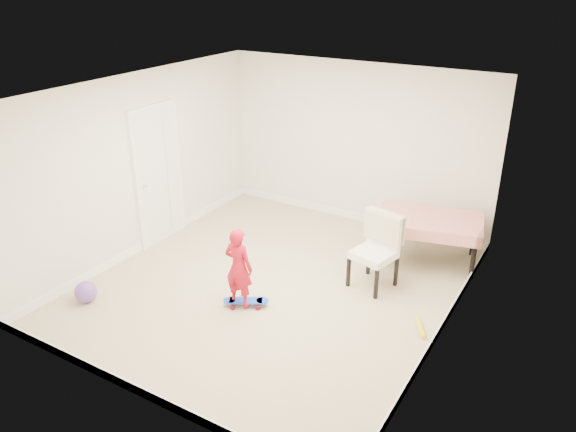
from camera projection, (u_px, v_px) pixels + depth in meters
The scene contains 17 objects.
ground at pixel (274, 284), 7.53m from camera, with size 5.00×5.00×0.00m, color tan.
ceiling at pixel (272, 92), 6.47m from camera, with size 4.50×5.00×0.04m, color white.
wall_back at pixel (355, 144), 8.94m from camera, with size 4.50×0.04×2.60m, color silver.
wall_front at pixel (127, 283), 5.05m from camera, with size 4.50×0.04×2.60m, color silver.
wall_left at pixel (141, 165), 8.03m from camera, with size 0.04×5.00×2.60m, color silver.
wall_right at pixel (451, 234), 5.96m from camera, with size 0.04×5.00×2.60m, color silver.
door at pixel (158, 177), 8.38m from camera, with size 0.10×0.94×2.11m, color white.
baseboard_back at pixel (352, 215), 9.46m from camera, with size 4.50×0.02×0.12m, color white.
baseboard_front at pixel (141, 391), 5.55m from camera, with size 4.50×0.02×0.12m, color white.
baseboard_left at pixel (149, 242), 8.55m from camera, with size 0.02×5.00×0.12m, color white.
baseboard_right at pixel (439, 331), 6.46m from camera, with size 0.02×5.00×0.12m, color white.
dining_table at pixel (428, 239), 8.03m from camera, with size 1.44×0.91×0.67m, color #AA090B, non-canonical shape.
dining_chair at pixel (374, 252), 7.29m from camera, with size 0.55×0.63×1.01m, color white, non-canonical shape.
skateboard at pixel (246, 303), 7.03m from camera, with size 0.57×0.21×0.09m, color blue, non-canonical shape.
child at pixel (239, 270), 6.83m from camera, with size 0.38×0.25×1.04m, color red.
balloon at pixel (86, 292), 7.09m from camera, with size 0.28×0.28×0.28m, color #7448AE.
foam_toy at pixel (420, 327), 6.58m from camera, with size 0.06×0.06×0.40m, color yellow.
Camera 1 is at (3.48, -5.49, 3.91)m, focal length 35.00 mm.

